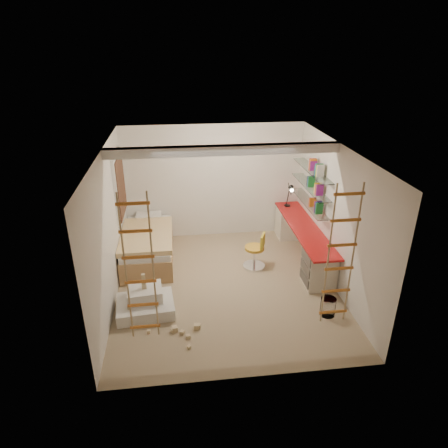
{
  "coord_description": "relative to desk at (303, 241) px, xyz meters",
  "views": [
    {
      "loc": [
        -0.81,
        -6.27,
        4.19
      ],
      "look_at": [
        0.0,
        0.3,
        1.15
      ],
      "focal_mm": 32.0,
      "sensor_mm": 36.0,
      "label": 1
    }
  ],
  "objects": [
    {
      "name": "toy_blocks",
      "position": [
        -2.81,
        -1.83,
        -0.2
      ],
      "size": [
        1.17,
        1.17,
        0.69
      ],
      "color": "#CCB284",
      "rests_on": "floor"
    },
    {
      "name": "books",
      "position": [
        0.15,
        0.27,
        1.25
      ],
      "size": [
        0.14,
        0.64,
        0.92
      ],
      "color": "#1E722D",
      "rests_on": "shelves"
    },
    {
      "name": "ceiling_beam",
      "position": [
        -1.72,
        -0.56,
        2.12
      ],
      "size": [
        4.0,
        0.18,
        0.16
      ],
      "primitive_type": "cube",
      "color": "white",
      "rests_on": "ceiling"
    },
    {
      "name": "rope_ladder_left",
      "position": [
        -3.07,
        -2.61,
        1.11
      ],
      "size": [
        0.41,
        0.04,
        2.13
      ],
      "primitive_type": null,
      "color": "orange",
      "rests_on": "ceiling"
    },
    {
      "name": "desk",
      "position": [
        0.0,
        0.0,
        0.0
      ],
      "size": [
        0.56,
        2.8,
        0.75
      ],
      "color": "red",
      "rests_on": "floor"
    },
    {
      "name": "bed",
      "position": [
        -3.2,
        0.36,
        -0.07
      ],
      "size": [
        1.02,
        2.0,
        0.69
      ],
      "color": "#AD7F51",
      "rests_on": "floor"
    },
    {
      "name": "shelves",
      "position": [
        0.15,
        0.27,
        1.1
      ],
      "size": [
        0.25,
        1.8,
        0.71
      ],
      "color": "white",
      "rests_on": "wall_right"
    },
    {
      "name": "waste_bin",
      "position": [
        -0.13,
        -1.91,
        -0.25
      ],
      "size": [
        0.25,
        0.25,
        0.32
      ],
      "primitive_type": "cylinder",
      "color": "white",
      "rests_on": "floor"
    },
    {
      "name": "rope_ladder_right",
      "position": [
        -0.37,
        -2.61,
        1.11
      ],
      "size": [
        0.41,
        0.04,
        2.13
      ],
      "primitive_type": null,
      "color": "#BE7720",
      "rests_on": "ceiling"
    },
    {
      "name": "window_blind",
      "position": [
        -3.65,
        0.64,
        1.15
      ],
      "size": [
        0.02,
        1.0,
        1.2
      ],
      "primitive_type": "cube",
      "color": "#4C2D1E",
      "rests_on": "window_frame"
    },
    {
      "name": "play_platform",
      "position": [
        -3.17,
        -1.44,
        -0.24
      ],
      "size": [
        1.01,
        0.82,
        0.42
      ],
      "color": "silver",
      "rests_on": "floor"
    },
    {
      "name": "floor",
      "position": [
        -1.72,
        -0.86,
        -0.4
      ],
      "size": [
        4.5,
        4.5,
        0.0
      ],
      "primitive_type": "plane",
      "color": "#9F8766",
      "rests_on": "ground"
    },
    {
      "name": "task_lamp",
      "position": [
        -0.05,
        0.96,
        0.73
      ],
      "size": [
        0.14,
        0.36,
        0.57
      ],
      "color": "black",
      "rests_on": "desk"
    },
    {
      "name": "window_frame",
      "position": [
        -3.69,
        0.64,
        1.15
      ],
      "size": [
        0.06,
        1.15,
        1.35
      ],
      "primitive_type": "cube",
      "color": "white",
      "rests_on": "wall_left"
    },
    {
      "name": "swivel_chair",
      "position": [
        -1.04,
        -0.25,
        -0.13
      ],
      "size": [
        0.59,
        0.59,
        0.76
      ],
      "color": "gold",
      "rests_on": "floor"
    }
  ]
}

